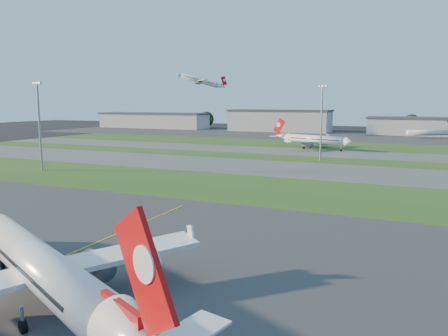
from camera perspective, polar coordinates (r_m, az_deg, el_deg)
The scene contains 22 objects.
ground at distance 65.25m, azimuth -22.75°, elevation -9.77°, with size 700.00×700.00×0.00m, color black.
apron_near at distance 65.24m, azimuth -22.75°, elevation -9.77°, with size 300.00×70.00×0.01m, color #333335.
grass_strip_a at distance 106.32m, azimuth -1.88°, elevation -2.21°, with size 300.00×34.00×0.01m, color #2C4E1A.
taxiway_a at distance 136.31m, azimuth 4.24°, elevation 0.14°, with size 300.00×32.00×0.01m, color #515154.
grass_strip_b at distance 159.82m, azimuth 7.32°, elevation 1.32°, with size 300.00×18.00×0.01m, color #2C4E1A.
taxiway_b at distance 180.84m, azimuth 9.37°, elevation 2.11°, with size 300.00×26.00×0.01m, color #515154.
grass_strip_c at distance 212.75m, azimuth 11.67°, elevation 2.98°, with size 300.00×40.00×0.01m, color #2C4E1A.
apron_far at distance 271.43m, azimuth 14.47°, elevation 4.04°, with size 400.00×80.00×0.01m, color #333335.
yellow_line at distance 61.81m, azimuth -19.52°, elevation -10.61°, with size 0.25×60.00×0.02m, color gold.
airliner_parked at distance 45.87m, azimuth -22.91°, elevation -11.86°, with size 36.24×30.90×12.17m.
airliner_taxiing at distance 192.22m, azimuth 11.60°, elevation 3.64°, with size 35.59×30.12×11.62m.
airliner_departing at distance 273.69m, azimuth -3.20°, elevation 11.31°, with size 24.53×21.39×9.20m.
mini_jet_near at distance 272.18m, azimuth 25.22°, elevation 4.21°, with size 25.54×15.99×9.48m.
light_mast_west at distance 137.97m, azimuth -22.99°, elevation 5.78°, with size 3.20×0.70×25.80m.
light_mast_centre at distance 153.03m, azimuth 12.62°, elevation 6.44°, with size 3.20×0.70×25.80m.
hangar_far_west at distance 355.96m, azimuth -9.23°, elevation 6.18°, with size 91.80×23.00×12.20m.
hangar_west at distance 310.66m, azimuth 7.25°, elevation 6.18°, with size 71.40×23.00×15.20m.
hangar_east at distance 297.22m, azimuth 26.07°, elevation 4.90°, with size 81.60×23.00×11.20m.
tree_far_west at distance 389.70m, azimuth -13.11°, elevation 6.31°, with size 11.00×11.00×12.00m.
tree_west at distance 348.88m, azimuth -2.33°, elevation 6.40°, with size 12.10×12.10×13.20m.
tree_mid_west at distance 315.08m, azimuth 12.21°, elevation 5.76°, with size 9.90×9.90×10.80m.
tree_mid_east at distance 311.08m, azimuth 23.24°, elevation 5.41°, with size 11.55×11.55×12.60m.
Camera 1 is at (46.11, -41.76, 19.69)m, focal length 35.00 mm.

